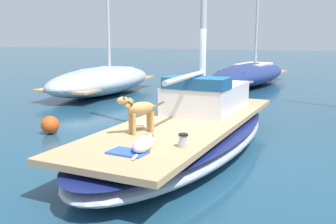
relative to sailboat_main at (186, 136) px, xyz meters
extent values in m
plane|color=navy|center=(0.00, 0.00, -0.34)|extent=(120.00, 120.00, 0.00)
ellipsoid|color=#B2B7C1|center=(0.00, 0.00, -0.06)|extent=(2.95, 7.34, 0.56)
ellipsoid|color=navy|center=(0.00, 0.00, 0.12)|extent=(2.97, 7.38, 0.08)
cube|color=tan|center=(0.00, 0.00, 0.27)|extent=(2.47, 6.74, 0.10)
cylinder|color=silver|center=(0.06, -0.20, 1.22)|extent=(0.10, 2.20, 0.10)
cube|color=silver|center=(0.08, 1.20, 0.62)|extent=(1.54, 2.28, 0.60)
cube|color=navy|center=(0.08, 0.43, 1.04)|extent=(1.37, 0.78, 0.24)
ellipsoid|color=tan|center=(-0.38, -1.30, 0.77)|extent=(0.48, 0.55, 0.22)
cylinder|color=tan|center=(-0.43, -1.49, 0.51)|extent=(0.07, 0.07, 0.38)
cylinder|color=tan|center=(-0.54, -1.41, 0.51)|extent=(0.07, 0.07, 0.38)
cylinder|color=tan|center=(-0.22, -1.19, 0.51)|extent=(0.07, 0.07, 0.38)
cylinder|color=tan|center=(-0.33, -1.12, 0.51)|extent=(0.07, 0.07, 0.38)
cylinder|color=tan|center=(-0.52, -1.49, 0.88)|extent=(0.20, 0.22, 0.19)
ellipsoid|color=tan|center=(-0.59, -1.59, 0.94)|extent=(0.23, 0.25, 0.13)
cone|color=#45331C|center=(-0.55, -1.62, 1.00)|extent=(0.05, 0.05, 0.06)
cone|color=#45331C|center=(-0.62, -1.57, 1.00)|extent=(0.05, 0.05, 0.06)
torus|color=black|center=(-0.52, -1.49, 0.88)|extent=(0.18, 0.17, 0.10)
cylinder|color=tan|center=(-0.18, -1.01, 0.80)|extent=(0.16, 0.21, 0.12)
ellipsoid|color=silver|center=(0.12, -2.31, 0.43)|extent=(0.35, 0.63, 0.22)
ellipsoid|color=silver|center=(0.07, -1.94, 0.42)|extent=(0.16, 0.22, 0.13)
cone|color=#504E4A|center=(0.02, -1.95, 0.48)|extent=(0.05, 0.05, 0.05)
cone|color=#504E4A|center=(0.11, -1.94, 0.48)|extent=(0.05, 0.05, 0.05)
cylinder|color=silver|center=(0.03, -2.11, 0.35)|extent=(0.08, 0.19, 0.06)
cylinder|color=silver|center=(0.15, -2.09, 0.35)|extent=(0.08, 0.19, 0.06)
cylinder|color=silver|center=(0.18, -2.70, 0.35)|extent=(0.07, 0.18, 0.04)
cylinder|color=#B7B7BC|center=(0.60, -1.86, 0.36)|extent=(0.16, 0.16, 0.08)
cylinder|color=#B7B7BC|center=(0.60, -1.86, 0.45)|extent=(0.13, 0.13, 0.10)
cylinder|color=black|center=(0.60, -1.86, 0.52)|extent=(0.15, 0.15, 0.03)
torus|color=beige|center=(-0.63, -0.96, 0.35)|extent=(0.32, 0.32, 0.04)
cube|color=blue|center=(-0.04, -2.49, 0.34)|extent=(0.59, 0.41, 0.03)
ellipsoid|color=navy|center=(-0.83, 11.69, 0.18)|extent=(3.43, 8.13, 1.03)
cube|color=tan|center=(-0.83, 11.69, 0.11)|extent=(2.86, 7.28, 0.08)
cube|color=silver|center=(-0.74, 12.28, 0.41)|extent=(1.61, 2.52, 0.52)
cube|color=navy|center=(-1.03, 10.33, 0.33)|extent=(1.49, 2.51, 0.36)
cylinder|color=silver|center=(-0.72, 12.47, 3.01)|extent=(0.12, 0.12, 5.79)
ellipsoid|color=#B2B7C1|center=(-5.93, 6.50, 0.21)|extent=(2.87, 6.73, 1.09)
cube|color=tan|center=(-5.93, 6.50, 0.11)|extent=(2.31, 6.05, 0.08)
cube|color=silver|center=(-5.94, 7.00, 0.41)|extent=(1.54, 2.04, 0.52)
cube|color=maroon|center=(-5.90, 5.33, 0.33)|extent=(1.40, 2.03, 0.36)
cylinder|color=silver|center=(-5.95, 7.16, 2.88)|extent=(0.12, 0.12, 5.52)
sphere|color=#E55119|center=(-3.56, 0.17, -0.12)|extent=(0.44, 0.44, 0.44)
camera|label=1|loc=(2.56, -7.38, 2.01)|focal=41.93mm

